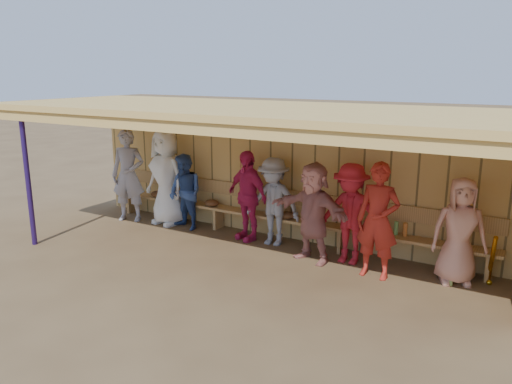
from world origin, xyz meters
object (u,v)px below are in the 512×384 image
player_e (273,202)px  player_extra (350,214)px  player_c (185,192)px  player_g (378,221)px  player_f (313,212)px  player_a (128,175)px  bench (277,211)px  player_h (459,231)px  player_d (247,196)px  player_b (166,177)px

player_e → player_extra: player_extra is taller
player_c → player_extra: bearing=11.8°
player_e → player_g: player_g is taller
player_c → player_f: player_f is taller
player_extra → player_a: bearing=-177.1°
player_a → player_extra: (4.76, 0.07, -0.13)m
bench → player_extra: bearing=-16.2°
player_c → player_g: player_g is taller
player_c → player_h: (5.02, 0.00, 0.05)m
player_d → player_h: size_ratio=1.05×
player_g → bench: size_ratio=0.23×
player_e → player_d: bearing=177.9°
player_d → player_extra: 2.03m
player_a → player_c: bearing=-16.1°
player_e → player_g: bearing=-15.4°
player_a → player_h: (6.40, 0.13, -0.16)m
player_f → player_extra: 0.59m
player_b → player_extra: bearing=6.0°
player_d → bench: size_ratio=0.22×
player_c → player_h: player_h is taller
player_c → player_f: size_ratio=0.90×
player_e → player_a: bearing=-178.4°
player_c → player_extra: 3.39m
player_a → player_f: player_a is taller
player_c → player_g: (3.94, -0.39, 0.14)m
player_g → bench: 2.28m
player_e → player_h: player_h is taller
player_e → player_f: size_ratio=0.96×
player_c → player_e: (1.91, 0.09, 0.05)m
player_d → player_b: bearing=-162.2°
player_a → player_g: 5.32m
player_e → player_h: size_ratio=1.00×
bench → player_g: bearing=-20.4°
player_h → bench: player_h is taller
player_f → bench: bearing=161.8°
player_d → player_e: (0.55, 0.00, -0.04)m
bench → player_e: bearing=-74.3°
player_c → bench: bearing=25.0°
player_b → bench: size_ratio=0.25×
player_extra → bench: player_extra is taller
player_d → player_e: player_d is taller
bench → player_a: bearing=-170.7°
player_g → player_e: bearing=167.5°
player_d → player_f: (1.48, -0.37, -0.01)m
player_c → player_g: size_ratio=0.85×
player_b → player_e: (2.46, 0.00, -0.17)m
player_a → player_g: (5.31, -0.26, -0.07)m
player_h → bench: (-3.20, 0.39, -0.26)m
player_a → player_b: (0.83, 0.22, 0.01)m
player_e → player_f: (0.93, -0.37, 0.03)m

